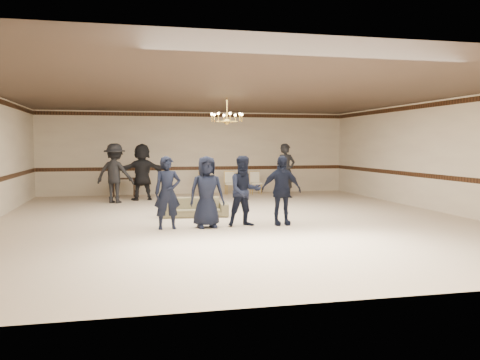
% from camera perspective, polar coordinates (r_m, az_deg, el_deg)
% --- Properties ---
extents(room, '(12.01, 14.01, 3.21)m').
position_cam_1_polar(room, '(12.91, -0.61, 2.60)').
color(room, beige).
rests_on(room, ground).
extents(chair_rail, '(12.00, 0.02, 0.14)m').
position_cam_1_polar(chair_rail, '(19.81, -4.89, 1.34)').
color(chair_rail, '#3A2011').
rests_on(chair_rail, wall_back).
extents(crown_molding, '(12.00, 0.02, 0.14)m').
position_cam_1_polar(crown_molding, '(19.82, -4.92, 7.36)').
color(crown_molding, '#3A2011').
rests_on(crown_molding, wall_back).
extents(chandelier, '(0.94, 0.94, 0.89)m').
position_cam_1_polar(chandelier, '(13.92, -1.49, 7.96)').
color(chandelier, gold).
rests_on(chandelier, ceiling).
extents(boy_a, '(0.63, 0.44, 1.66)m').
position_cam_1_polar(boy_a, '(11.53, -8.22, -1.43)').
color(boy_a, black).
rests_on(boy_a, floor).
extents(boy_b, '(0.84, 0.58, 1.66)m').
position_cam_1_polar(boy_b, '(11.64, -3.80, -1.35)').
color(boy_b, black).
rests_on(boy_b, floor).
extents(boy_c, '(0.85, 0.69, 1.66)m').
position_cam_1_polar(boy_c, '(11.81, 0.52, -1.27)').
color(boy_c, black).
rests_on(boy_c, floor).
extents(boy_d, '(0.99, 0.44, 1.66)m').
position_cam_1_polar(boy_d, '(12.05, 4.69, -1.17)').
color(boy_d, black).
rests_on(boy_d, floor).
extents(settee, '(1.79, 0.82, 0.51)m').
position_cam_1_polar(settee, '(13.50, -5.11, -3.08)').
color(settee, brown).
rests_on(settee, floor).
extents(adult_left, '(1.45, 1.16, 1.96)m').
position_cam_1_polar(adult_left, '(17.04, -13.99, 0.74)').
color(adult_left, black).
rests_on(adult_left, floor).
extents(adult_mid, '(1.89, 0.87, 1.96)m').
position_cam_1_polar(adult_mid, '(17.74, -11.04, 0.91)').
color(adult_mid, black).
rests_on(adult_mid, floor).
extents(adult_right, '(0.80, 0.61, 1.96)m').
position_cam_1_polar(adult_right, '(18.23, 5.24, 1.05)').
color(adult_right, black).
rests_on(adult_right, floor).
extents(banquet_chair_left, '(0.44, 0.44, 0.88)m').
position_cam_1_polar(banquet_chair_left, '(19.12, -4.01, -0.44)').
color(banquet_chair_left, '#EFE8C9').
rests_on(banquet_chair_left, floor).
extents(banquet_chair_mid, '(0.43, 0.43, 0.88)m').
position_cam_1_polar(banquet_chair_mid, '(19.30, -1.07, -0.39)').
color(banquet_chair_mid, '#EFE8C9').
rests_on(banquet_chair_mid, floor).
extents(banquet_chair_right, '(0.44, 0.44, 0.88)m').
position_cam_1_polar(banquet_chair_right, '(19.53, 1.80, -0.34)').
color(banquet_chair_right, '#EFE8C9').
rests_on(banquet_chair_right, floor).
extents(console_table, '(0.84, 0.37, 0.70)m').
position_cam_1_polar(console_table, '(19.11, -13.03, -0.80)').
color(console_table, black).
rests_on(console_table, floor).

